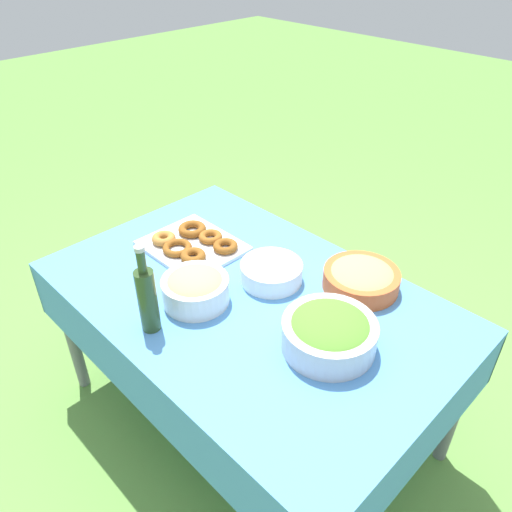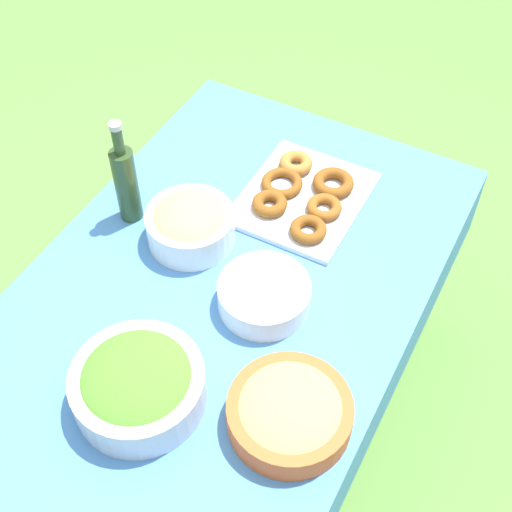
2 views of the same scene
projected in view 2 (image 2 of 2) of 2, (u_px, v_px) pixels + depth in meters
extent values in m
plane|color=#609342|center=(230.00, 415.00, 2.31)|extent=(14.00, 14.00, 0.00)
cube|color=#4C8CD1|center=(222.00, 289.00, 1.81)|extent=(1.46, 0.95, 0.02)
cube|color=#4C8CD1|center=(388.00, 390.00, 1.76)|extent=(1.46, 0.01, 0.22)
cube|color=#4C8CD1|center=(82.00, 254.00, 2.04)|extent=(1.46, 0.01, 0.22)
cube|color=#4C8CD1|center=(335.00, 156.00, 2.31)|extent=(0.01, 0.95, 0.22)
cylinder|color=slate|center=(439.00, 257.00, 2.32)|extent=(0.05, 0.05, 0.66)
cylinder|color=slate|center=(219.00, 174.00, 2.58)|extent=(0.05, 0.05, 0.66)
cylinder|color=silver|center=(140.00, 388.00, 1.55)|extent=(0.29, 0.29, 0.10)
ellipsoid|color=#51892D|center=(138.00, 380.00, 1.53)|extent=(0.26, 0.26, 0.07)
cylinder|color=white|center=(191.00, 227.00, 1.87)|extent=(0.23, 0.23, 0.09)
ellipsoid|color=tan|center=(190.00, 219.00, 1.84)|extent=(0.20, 0.20, 0.07)
cube|color=silver|center=(303.00, 198.00, 1.99)|extent=(0.38, 0.32, 0.02)
torus|color=brown|center=(282.00, 183.00, 2.00)|extent=(0.15, 0.15, 0.03)
torus|color=#93561E|center=(324.00, 207.00, 1.93)|extent=(0.13, 0.13, 0.03)
torus|color=brown|center=(270.00, 204.00, 1.94)|extent=(0.10, 0.10, 0.03)
torus|color=brown|center=(333.00, 183.00, 1.99)|extent=(0.15, 0.15, 0.03)
torus|color=brown|center=(308.00, 229.00, 1.88)|extent=(0.14, 0.14, 0.03)
torus|color=#B27533|center=(296.00, 163.00, 2.05)|extent=(0.13, 0.13, 0.03)
cylinder|color=white|center=(264.00, 303.00, 1.76)|extent=(0.23, 0.23, 0.01)
cylinder|color=white|center=(264.00, 300.00, 1.75)|extent=(0.23, 0.23, 0.01)
cylinder|color=white|center=(264.00, 297.00, 1.74)|extent=(0.23, 0.23, 0.01)
cylinder|color=white|center=(264.00, 294.00, 1.73)|extent=(0.23, 0.23, 0.01)
cylinder|color=white|center=(264.00, 291.00, 1.72)|extent=(0.23, 0.23, 0.01)
cylinder|color=white|center=(264.00, 288.00, 1.71)|extent=(0.23, 0.23, 0.01)
cylinder|color=#2D4723|center=(127.00, 185.00, 1.87)|extent=(0.06, 0.06, 0.23)
cylinder|color=#2D4723|center=(118.00, 141.00, 1.76)|extent=(0.03, 0.03, 0.08)
cylinder|color=#B7B7B7|center=(115.00, 126.00, 1.72)|extent=(0.03, 0.03, 0.01)
cylinder|color=#E05B28|center=(290.00, 414.00, 1.53)|extent=(0.27, 0.27, 0.07)
ellipsoid|color=tan|center=(290.00, 409.00, 1.51)|extent=(0.24, 0.24, 0.06)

